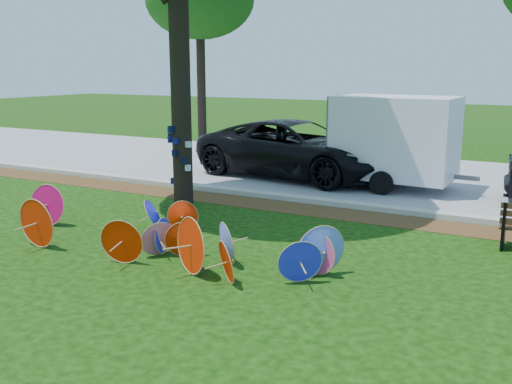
# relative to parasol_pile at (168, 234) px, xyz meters

# --- Properties ---
(ground) EXTENTS (90.00, 90.00, 0.00)m
(ground) POSITION_rel_parasol_pile_xyz_m (0.36, -0.48, -0.38)
(ground) COLOR black
(ground) RESTS_ON ground
(mulch_strip) EXTENTS (90.00, 1.00, 0.01)m
(mulch_strip) POSITION_rel_parasol_pile_xyz_m (0.36, 4.02, -0.38)
(mulch_strip) COLOR #472D16
(mulch_strip) RESTS_ON ground
(curb) EXTENTS (90.00, 0.30, 0.12)m
(curb) POSITION_rel_parasol_pile_xyz_m (0.36, 4.72, -0.32)
(curb) COLOR #B7B5AD
(curb) RESTS_ON ground
(street) EXTENTS (90.00, 8.00, 0.01)m
(street) POSITION_rel_parasol_pile_xyz_m (0.36, 8.87, -0.38)
(street) COLOR gray
(street) RESTS_ON ground
(parasol_pile) EXTENTS (6.70, 2.51, 0.91)m
(parasol_pile) POSITION_rel_parasol_pile_xyz_m (0.00, 0.00, 0.00)
(parasol_pile) COLOR red
(parasol_pile) RESTS_ON ground
(black_van) EXTENTS (6.16, 3.47, 1.62)m
(black_van) POSITION_rel_parasol_pile_xyz_m (-1.00, 7.50, 0.43)
(black_van) COLOR black
(black_van) RESTS_ON ground
(cargo_trailer) EXTENTS (3.06, 2.01, 2.69)m
(cargo_trailer) POSITION_rel_parasol_pile_xyz_m (1.89, 7.27, 0.96)
(cargo_trailer) COLOR white
(cargo_trailer) RESTS_ON ground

